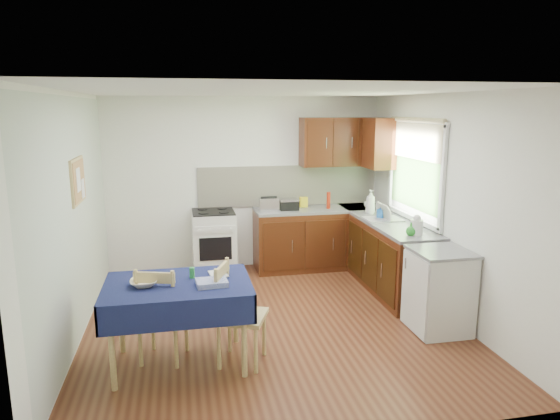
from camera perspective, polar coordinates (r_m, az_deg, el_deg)
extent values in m
plane|color=#4D2414|center=(5.69, -0.95, -12.65)|extent=(4.20, 4.20, 0.00)
cube|color=white|center=(5.19, -1.04, 13.41)|extent=(4.00, 4.20, 0.02)
cube|color=white|center=(7.34, -3.98, 3.06)|extent=(4.00, 0.02, 2.50)
cube|color=white|center=(3.33, 5.67, -7.49)|extent=(4.00, 0.02, 2.50)
cube|color=silver|center=(5.32, -22.68, -1.08)|extent=(0.02, 4.20, 2.50)
cube|color=white|center=(5.99, 18.18, 0.56)|extent=(0.02, 4.20, 2.50)
cube|color=#341C09|center=(7.43, 4.48, -3.31)|extent=(1.90, 0.60, 0.86)
cube|color=#341C09|center=(6.61, 12.69, -5.46)|extent=(0.60, 1.70, 0.86)
cube|color=slate|center=(7.33, 4.54, 0.09)|extent=(1.90, 0.60, 0.04)
cube|color=slate|center=(6.49, 12.86, -1.66)|extent=(0.60, 1.70, 0.04)
cube|color=slate|center=(7.53, 9.30, 0.29)|extent=(0.60, 0.60, 0.04)
cube|color=#F3E8CE|center=(7.45, 1.01, 2.81)|extent=(2.70, 0.02, 0.60)
cube|color=#341C09|center=(7.42, 7.01, 7.75)|extent=(1.20, 0.35, 0.70)
cube|color=#341C09|center=(7.17, 11.34, 7.48)|extent=(0.35, 0.50, 0.70)
cube|color=silver|center=(7.17, -7.55, -3.77)|extent=(0.60, 0.60, 0.90)
cube|color=black|center=(7.06, -7.65, -0.21)|extent=(0.58, 0.58, 0.02)
cube|color=black|center=(6.87, -7.37, -4.43)|extent=(0.44, 0.01, 0.32)
cube|color=#305523|center=(6.55, 15.21, 3.86)|extent=(0.01, 1.40, 0.85)
cube|color=silver|center=(6.49, 15.39, 9.54)|extent=(0.04, 1.48, 0.06)
cube|color=silver|center=(6.64, 14.84, -0.85)|extent=(0.04, 1.48, 0.06)
cube|color=tan|center=(6.50, 15.17, 7.61)|extent=(0.02, 1.36, 0.44)
cube|color=silver|center=(5.60, 17.73, -8.94)|extent=(0.55, 0.58, 0.85)
cube|color=slate|center=(5.46, 18.01, -4.55)|extent=(0.58, 0.60, 0.03)
cube|color=tan|center=(5.55, -22.13, 3.12)|extent=(0.02, 0.62, 0.47)
cube|color=#B08949|center=(5.55, -21.98, 3.13)|extent=(0.01, 0.56, 0.41)
cube|color=white|center=(5.46, -22.04, 3.22)|extent=(0.00, 0.18, 0.24)
cube|color=white|center=(5.67, -21.59, 2.31)|extent=(0.00, 0.15, 0.20)
cube|color=#0F0D36|center=(4.63, -11.61, -8.33)|extent=(1.27, 0.84, 0.03)
cube|color=#0F0D36|center=(4.27, -11.54, -11.73)|extent=(1.31, 0.02, 0.26)
cube|color=#0F0D36|center=(5.08, -11.56, -7.91)|extent=(1.31, 0.02, 0.26)
cube|color=#0F0D36|center=(4.72, -19.49, -9.86)|extent=(0.02, 0.88, 0.26)
cube|color=#0F0D36|center=(4.71, -3.60, -9.26)|extent=(0.02, 0.88, 0.26)
cylinder|color=tan|center=(4.51, -18.67, -14.74)|extent=(0.05, 0.05, 0.76)
cylinder|color=tan|center=(4.50, -4.11, -14.21)|extent=(0.05, 0.05, 0.76)
cylinder|color=tan|center=(5.13, -17.74, -11.39)|extent=(0.05, 0.05, 0.76)
cylinder|color=tan|center=(5.12, -5.12, -10.92)|extent=(0.05, 0.05, 0.76)
cube|color=tan|center=(4.88, -13.24, -11.55)|extent=(0.52, 0.52, 0.04)
cube|color=tan|center=(4.60, -14.14, -8.43)|extent=(0.37, 0.14, 0.30)
cylinder|color=tan|center=(5.07, -10.66, -13.28)|extent=(0.04, 0.04, 0.44)
cylinder|color=tan|center=(5.16, -14.33, -12.95)|extent=(0.04, 0.04, 0.44)
cylinder|color=tan|center=(4.78, -11.79, -14.92)|extent=(0.04, 0.04, 0.44)
cylinder|color=tan|center=(4.88, -15.68, -14.52)|extent=(0.04, 0.04, 0.44)
cube|color=tan|center=(4.70, -4.39, -12.05)|extent=(0.55, 0.55, 0.04)
cube|color=tan|center=(4.62, -6.65, -7.83)|extent=(0.17, 0.37, 0.30)
cylinder|color=tan|center=(4.61, -2.78, -15.64)|extent=(0.04, 0.04, 0.45)
cylinder|color=tan|center=(4.91, -1.84, -13.86)|extent=(0.04, 0.04, 0.45)
cylinder|color=tan|center=(4.69, -6.99, -15.20)|extent=(0.04, 0.04, 0.45)
cylinder|color=tan|center=(4.99, -5.79, -13.49)|extent=(0.04, 0.04, 0.45)
cube|color=silver|center=(7.08, -1.28, 0.66)|extent=(0.27, 0.17, 0.19)
cube|color=black|center=(7.06, -1.28, 1.49)|extent=(0.23, 0.02, 0.02)
cube|color=black|center=(7.17, 0.97, 0.55)|extent=(0.27, 0.23, 0.12)
cube|color=silver|center=(7.16, 0.97, 1.18)|extent=(0.27, 0.23, 0.03)
cylinder|color=#AF250E|center=(7.27, 5.56, 1.11)|extent=(0.06, 0.06, 0.24)
cube|color=yellow|center=(7.36, 2.71, 0.91)|extent=(0.13, 0.10, 0.15)
cube|color=#9A9A9F|center=(6.65, 11.69, -1.03)|extent=(0.47, 0.35, 0.02)
cylinder|color=silver|center=(6.63, 11.73, -0.18)|extent=(0.06, 0.22, 0.22)
cylinder|color=silver|center=(5.93, 15.34, -1.95)|extent=(0.14, 0.14, 0.18)
sphere|color=silver|center=(5.91, 15.40, -0.93)|extent=(0.09, 0.09, 0.09)
imported|color=white|center=(7.44, 9.98, 0.62)|extent=(0.13, 0.13, 0.09)
imported|color=silver|center=(6.97, 10.30, 0.92)|extent=(0.17, 0.17, 0.33)
imported|color=blue|center=(6.69, 11.49, -0.20)|extent=(0.12, 0.12, 0.19)
imported|color=#258A25|center=(5.90, 14.76, -2.12)|extent=(0.13, 0.13, 0.15)
imported|color=beige|center=(4.61, -15.31, -8.03)|extent=(0.26, 0.26, 0.06)
imported|color=white|center=(4.75, -8.02, -7.37)|extent=(0.19, 0.24, 0.02)
cylinder|color=#248438|center=(4.72, -10.03, -7.07)|extent=(0.05, 0.05, 0.10)
cube|color=#283793|center=(4.51, -7.80, -8.22)|extent=(0.29, 0.23, 0.05)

